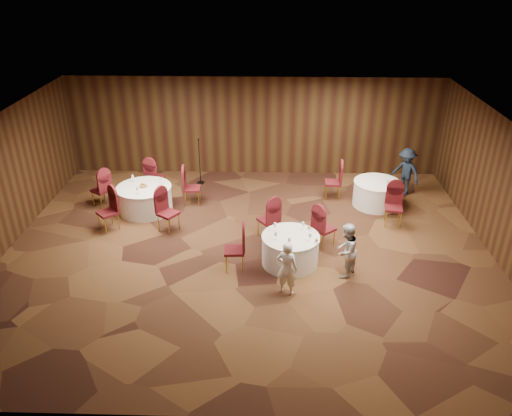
{
  "coord_description": "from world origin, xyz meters",
  "views": [
    {
      "loc": [
        0.51,
        -10.54,
        6.62
      ],
      "look_at": [
        0.2,
        0.2,
        1.1
      ],
      "focal_mm": 35.0,
      "sensor_mm": 36.0,
      "label": 1
    }
  ],
  "objects_px": {
    "mic_stand": "(200,171)",
    "woman_b": "(346,251)",
    "woman_a": "(287,268)",
    "table_left": "(145,199)",
    "man_c": "(406,172)",
    "table_main": "(290,250)",
    "table_right": "(376,193)"
  },
  "relations": [
    {
      "from": "woman_a",
      "to": "table_right",
      "type": "bearing_deg",
      "value": -102.88
    },
    {
      "from": "woman_b",
      "to": "man_c",
      "type": "height_order",
      "value": "man_c"
    },
    {
      "from": "mic_stand",
      "to": "table_main",
      "type": "bearing_deg",
      "value": -59.29
    },
    {
      "from": "mic_stand",
      "to": "man_c",
      "type": "xyz_separation_m",
      "value": [
        6.33,
        -0.62,
        0.31
      ]
    },
    {
      "from": "table_left",
      "to": "woman_a",
      "type": "distance_m",
      "value": 5.47
    },
    {
      "from": "table_left",
      "to": "man_c",
      "type": "relative_size",
      "value": 1.06
    },
    {
      "from": "table_main",
      "to": "table_left",
      "type": "bearing_deg",
      "value": 147.13
    },
    {
      "from": "man_c",
      "to": "table_right",
      "type": "bearing_deg",
      "value": -91.11
    },
    {
      "from": "table_right",
      "to": "man_c",
      "type": "bearing_deg",
      "value": 38.88
    },
    {
      "from": "table_left",
      "to": "woman_b",
      "type": "xyz_separation_m",
      "value": [
        5.28,
        -3.08,
        0.28
      ]
    },
    {
      "from": "table_main",
      "to": "man_c",
      "type": "bearing_deg",
      "value": 47.75
    },
    {
      "from": "woman_b",
      "to": "man_c",
      "type": "bearing_deg",
      "value": -175.28
    },
    {
      "from": "table_right",
      "to": "mic_stand",
      "type": "bearing_deg",
      "value": 165.01
    },
    {
      "from": "table_main",
      "to": "mic_stand",
      "type": "bearing_deg",
      "value": 120.71
    },
    {
      "from": "woman_a",
      "to": "table_left",
      "type": "bearing_deg",
      "value": -24.66
    },
    {
      "from": "man_c",
      "to": "table_main",
      "type": "bearing_deg",
      "value": -82.24
    },
    {
      "from": "table_main",
      "to": "mic_stand",
      "type": "relative_size",
      "value": 0.92
    },
    {
      "from": "woman_b",
      "to": "woman_a",
      "type": "bearing_deg",
      "value": -29.25
    },
    {
      "from": "table_right",
      "to": "table_left",
      "type": "bearing_deg",
      "value": -175.34
    },
    {
      "from": "table_right",
      "to": "woman_a",
      "type": "distance_m",
      "value": 5.12
    },
    {
      "from": "woman_a",
      "to": "woman_b",
      "type": "relative_size",
      "value": 0.96
    },
    {
      "from": "table_main",
      "to": "woman_a",
      "type": "relative_size",
      "value": 1.07
    },
    {
      "from": "table_left",
      "to": "table_right",
      "type": "relative_size",
      "value": 1.15
    },
    {
      "from": "mic_stand",
      "to": "woman_b",
      "type": "bearing_deg",
      "value": -51.94
    },
    {
      "from": "mic_stand",
      "to": "woman_a",
      "type": "bearing_deg",
      "value": -65.62
    },
    {
      "from": "table_main",
      "to": "mic_stand",
      "type": "distance_m",
      "value": 5.34
    },
    {
      "from": "table_main",
      "to": "table_right",
      "type": "height_order",
      "value": "same"
    },
    {
      "from": "table_left",
      "to": "woman_b",
      "type": "distance_m",
      "value": 6.12
    },
    {
      "from": "table_left",
      "to": "table_main",
      "type": "bearing_deg",
      "value": -32.87
    },
    {
      "from": "table_left",
      "to": "woman_a",
      "type": "bearing_deg",
      "value": -43.9
    },
    {
      "from": "table_left",
      "to": "man_c",
      "type": "height_order",
      "value": "man_c"
    },
    {
      "from": "woman_a",
      "to": "man_c",
      "type": "xyz_separation_m",
      "value": [
        3.72,
        5.14,
        0.1
      ]
    }
  ]
}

